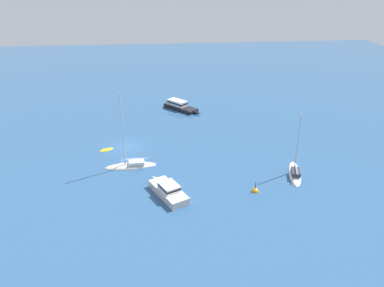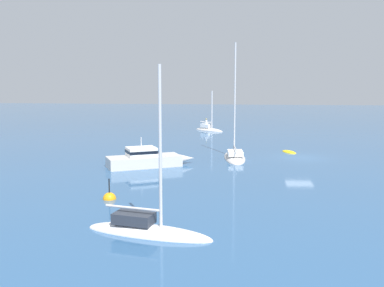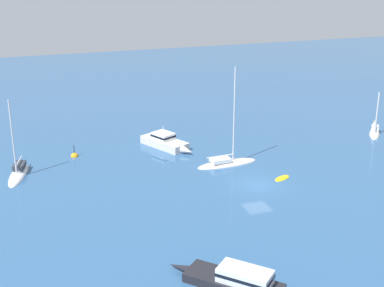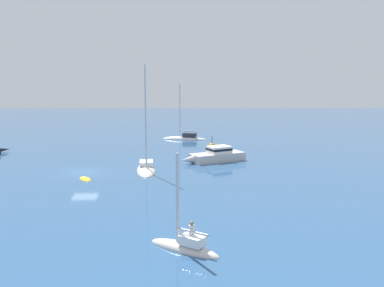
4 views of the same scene
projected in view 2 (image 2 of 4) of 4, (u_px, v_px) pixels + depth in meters
name	position (u px, v px, depth m)	size (l,w,h in m)	color
ground_plane	(300.00, 158.00, 44.02)	(160.00, 160.00, 0.00)	#2D5684
ketch	(209.00, 129.00, 65.43)	(4.53, 3.85, 5.94)	silver
tender	(289.00, 152.00, 47.08)	(1.76, 2.30, 0.36)	yellow
yacht	(235.00, 156.00, 43.72)	(2.43, 7.09, 11.10)	silver
sailboat	(147.00, 231.00, 22.88)	(6.77, 3.04, 8.67)	white
cabin_cruiser	(146.00, 159.00, 39.69)	(7.55, 4.85, 2.54)	silver
channel_buoy	(110.00, 199.00, 29.34)	(0.84, 0.84, 1.72)	orange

